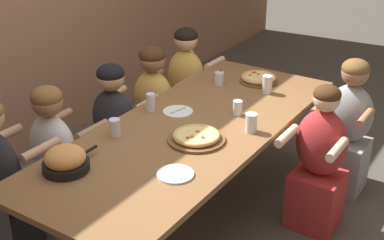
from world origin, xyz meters
name	(u,v)px	position (x,y,z in m)	size (l,w,h in m)	color
ground_plane	(192,224)	(0.00, 0.00, 0.00)	(18.00, 18.00, 0.00)	#514C47
dining_table	(192,136)	(0.00, 0.00, 0.73)	(2.59, 1.03, 0.79)	brown
pizza_board_main	(196,137)	(-0.15, -0.13, 0.82)	(0.37, 0.37, 0.05)	brown
pizza_board_second	(258,78)	(0.98, 0.00, 0.82)	(0.30, 0.30, 0.06)	brown
skillet_bowl	(66,160)	(-0.86, 0.30, 0.86)	(0.39, 0.27, 0.15)	black
empty_plate_a	(175,174)	(-0.57, -0.26, 0.80)	(0.21, 0.21, 0.02)	white
empty_plate_b	(178,112)	(0.14, 0.21, 0.80)	(0.21, 0.21, 0.02)	white
cocktail_glass_blue	(219,79)	(0.77, 0.24, 0.84)	(0.07, 0.07, 0.13)	silver
drinking_glass_a	(267,86)	(0.81, -0.16, 0.85)	(0.07, 0.07, 0.14)	silver
drinking_glass_b	(251,123)	(0.15, -0.36, 0.86)	(0.08, 0.08, 0.13)	silver
drinking_glass_c	(151,104)	(0.06, 0.39, 0.85)	(0.06, 0.06, 0.13)	silver
drinking_glass_d	(237,109)	(0.33, -0.16, 0.84)	(0.07, 0.07, 0.11)	silver
drinking_glass_e	(115,128)	(-0.38, 0.34, 0.85)	(0.07, 0.07, 0.12)	silver
diner_near_right	(347,131)	(1.08, -0.73, 0.51)	(0.51, 0.40, 1.10)	#99999E
diner_far_midright	(154,113)	(0.55, 0.73, 0.51)	(0.51, 0.40, 1.08)	gold
diner_far_midleft	(56,168)	(-0.56, 0.73, 0.52)	(0.51, 0.40, 1.11)	silver
diner_far_center	(115,136)	(0.05, 0.73, 0.50)	(0.51, 0.40, 1.08)	#232328
diner_near_midright	(319,166)	(0.48, -0.73, 0.49)	(0.51, 0.40, 1.09)	#B22D2D
diner_far_right	(186,92)	(1.04, 0.73, 0.52)	(0.51, 0.40, 1.12)	gold
diner_far_left	(1,196)	(-1.01, 0.73, 0.55)	(0.51, 0.40, 1.18)	#232328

